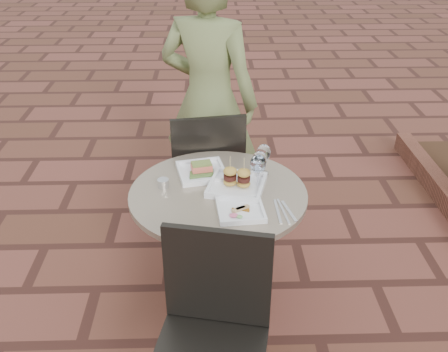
{
  "coord_description": "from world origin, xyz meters",
  "views": [
    {
      "loc": [
        -0.14,
        -2.25,
        2.05
      ],
      "look_at": [
        -0.08,
        -0.1,
        0.82
      ],
      "focal_mm": 40.0,
      "sensor_mm": 36.0,
      "label": 1
    }
  ],
  "objects_px": {
    "cafe_table": "(218,231)",
    "chair_near": "(213,323)",
    "plate_sliders": "(237,182)",
    "chair_far": "(207,167)",
    "diner": "(209,101)",
    "plate_salmon": "(202,171)",
    "plate_tuna": "(240,210)"
  },
  "relations": [
    {
      "from": "cafe_table",
      "to": "chair_near",
      "type": "height_order",
      "value": "chair_near"
    },
    {
      "from": "cafe_table",
      "to": "plate_sliders",
      "type": "relative_size",
      "value": 2.69
    },
    {
      "from": "chair_far",
      "to": "plate_sliders",
      "type": "bearing_deg",
      "value": 97.53
    },
    {
      "from": "chair_far",
      "to": "diner",
      "type": "distance_m",
      "value": 0.43
    },
    {
      "from": "chair_near",
      "to": "plate_salmon",
      "type": "bearing_deg",
      "value": 104.72
    },
    {
      "from": "cafe_table",
      "to": "chair_far",
      "type": "distance_m",
      "value": 0.59
    },
    {
      "from": "diner",
      "to": "cafe_table",
      "type": "bearing_deg",
      "value": 115.27
    },
    {
      "from": "plate_sliders",
      "to": "plate_tuna",
      "type": "bearing_deg",
      "value": -88.46
    },
    {
      "from": "plate_salmon",
      "to": "plate_tuna",
      "type": "xyz_separation_m",
      "value": [
        0.19,
        -0.37,
        -0.01
      ]
    },
    {
      "from": "diner",
      "to": "chair_far",
      "type": "bearing_deg",
      "value": 108.42
    },
    {
      "from": "chair_far",
      "to": "plate_sliders",
      "type": "distance_m",
      "value": 0.61
    },
    {
      "from": "cafe_table",
      "to": "plate_salmon",
      "type": "distance_m",
      "value": 0.33
    },
    {
      "from": "plate_tuna",
      "to": "plate_sliders",
      "type": "bearing_deg",
      "value": 91.54
    },
    {
      "from": "chair_near",
      "to": "plate_sliders",
      "type": "distance_m",
      "value": 0.78
    },
    {
      "from": "diner",
      "to": "chair_near",
      "type": "bearing_deg",
      "value": 112.72
    },
    {
      "from": "plate_salmon",
      "to": "plate_tuna",
      "type": "height_order",
      "value": "plate_salmon"
    },
    {
      "from": "plate_sliders",
      "to": "cafe_table",
      "type": "bearing_deg",
      "value": -160.88
    },
    {
      "from": "diner",
      "to": "plate_tuna",
      "type": "bearing_deg",
      "value": 120.36
    },
    {
      "from": "chair_near",
      "to": "plate_salmon",
      "type": "distance_m",
      "value": 0.91
    },
    {
      "from": "plate_tuna",
      "to": "diner",
      "type": "bearing_deg",
      "value": 97.86
    },
    {
      "from": "cafe_table",
      "to": "plate_tuna",
      "type": "relative_size",
      "value": 3.81
    },
    {
      "from": "chair_far",
      "to": "plate_salmon",
      "type": "xyz_separation_m",
      "value": [
        -0.02,
        -0.4,
        0.2
      ]
    },
    {
      "from": "diner",
      "to": "plate_salmon",
      "type": "relative_size",
      "value": 6.08
    },
    {
      "from": "chair_far",
      "to": "plate_salmon",
      "type": "relative_size",
      "value": 3.2
    },
    {
      "from": "chair_far",
      "to": "plate_tuna",
      "type": "distance_m",
      "value": 0.81
    },
    {
      "from": "chair_near",
      "to": "diner",
      "type": "xyz_separation_m",
      "value": [
        -0.01,
        1.56,
        0.33
      ]
    },
    {
      "from": "plate_salmon",
      "to": "plate_tuna",
      "type": "distance_m",
      "value": 0.41
    },
    {
      "from": "diner",
      "to": "plate_tuna",
      "type": "relative_size",
      "value": 7.47
    },
    {
      "from": "cafe_table",
      "to": "diner",
      "type": "xyz_separation_m",
      "value": [
        -0.04,
        0.85,
        0.4
      ]
    },
    {
      "from": "chair_near",
      "to": "diner",
      "type": "relative_size",
      "value": 0.53
    },
    {
      "from": "plate_salmon",
      "to": "plate_sliders",
      "type": "bearing_deg",
      "value": -39.44
    },
    {
      "from": "cafe_table",
      "to": "plate_salmon",
      "type": "bearing_deg",
      "value": 114.86
    }
  ]
}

